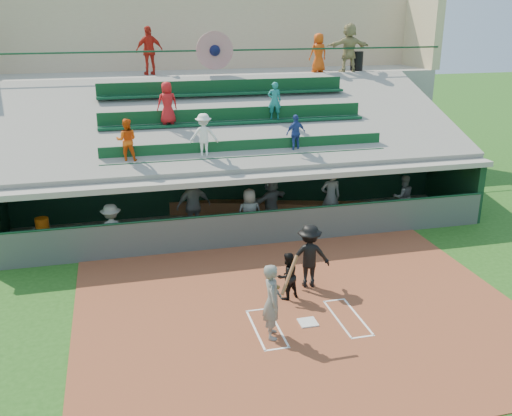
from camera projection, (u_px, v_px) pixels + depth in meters
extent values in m
plane|color=#204F16|center=(308.00, 324.00, 13.70)|extent=(100.00, 100.00, 0.00)
cube|color=brown|center=(301.00, 313.00, 14.16)|extent=(11.00, 9.00, 0.02)
cube|color=silver|center=(308.00, 322.00, 13.69)|extent=(0.43, 0.43, 0.03)
cube|color=white|center=(278.00, 327.00, 13.52)|extent=(0.05, 1.80, 0.01)
cube|color=silver|center=(337.00, 319.00, 13.86)|extent=(0.05, 1.80, 0.01)
cube|color=white|center=(255.00, 330.00, 13.39)|extent=(0.05, 1.80, 0.01)
cube|color=white|center=(358.00, 316.00, 13.99)|extent=(0.05, 1.80, 0.01)
cube|color=white|center=(257.00, 310.00, 14.28)|extent=(0.60, 0.05, 0.01)
cube|color=white|center=(334.00, 300.00, 14.75)|extent=(0.60, 0.05, 0.01)
cube|color=white|center=(277.00, 349.00, 12.63)|extent=(0.60, 0.05, 0.01)
cube|color=white|center=(363.00, 337.00, 13.10)|extent=(0.60, 0.05, 0.01)
cube|color=gray|center=(245.00, 226.00, 19.88)|extent=(16.00, 3.50, 0.04)
cube|color=gray|center=(210.00, 125.00, 25.32)|extent=(20.00, 3.00, 4.60)
cube|color=#505651|center=(257.00, 229.00, 18.10)|extent=(16.00, 0.06, 1.10)
cylinder|color=#123A22|center=(257.00, 212.00, 17.91)|extent=(16.00, 0.08, 0.08)
cube|color=black|center=(234.00, 182.00, 21.13)|extent=(16.00, 0.25, 2.20)
cube|color=#10311B|center=(452.00, 180.00, 21.36)|extent=(0.25, 3.50, 2.20)
cube|color=gray|center=(244.00, 165.00, 19.16)|extent=(16.40, 3.90, 0.18)
cube|color=gray|center=(225.00, 169.00, 22.71)|extent=(16.40, 3.50, 2.30)
cube|color=gray|center=(217.00, 132.00, 23.85)|extent=(16.40, 0.30, 4.60)
cube|color=gray|center=(233.00, 119.00, 20.45)|extent=(16.40, 6.51, 2.37)
cube|color=#0D3A1E|center=(248.00, 156.00, 18.51)|extent=(9.40, 0.42, 0.08)
cube|color=#0E3D1F|center=(247.00, 147.00, 18.61)|extent=(9.40, 0.06, 0.45)
cube|color=#0D3A23|center=(236.00, 122.00, 20.01)|extent=(9.40, 0.42, 0.08)
cube|color=#0D3C1C|center=(234.00, 114.00, 20.10)|extent=(9.40, 0.06, 0.45)
cube|color=#0C3621|center=(225.00, 94.00, 21.50)|extent=(9.40, 0.42, 0.08)
cube|color=#0D391B|center=(224.00, 86.00, 21.60)|extent=(9.40, 0.06, 0.45)
imported|color=#E5510D|center=(127.00, 140.00, 17.50)|extent=(0.71, 0.59, 1.32)
imported|color=white|center=(204.00, 135.00, 18.04)|extent=(0.95, 0.62, 1.38)
imported|color=navy|center=(296.00, 133.00, 18.76)|extent=(0.77, 0.46, 1.22)
imported|color=red|center=(167.00, 103.00, 19.31)|extent=(0.77, 0.58, 1.43)
imported|color=#1A7776|center=(274.00, 101.00, 20.20)|extent=(0.53, 0.40, 1.31)
cylinder|color=#133C21|center=(215.00, 50.00, 22.86)|extent=(20.00, 0.07, 0.07)
cylinder|color=#A91820|center=(215.00, 50.00, 22.84)|extent=(1.50, 0.06, 1.50)
sphere|color=#0D1137|center=(215.00, 51.00, 22.81)|extent=(0.44, 0.44, 0.44)
cube|color=tan|center=(202.00, 32.00, 25.41)|extent=(20.00, 0.40, 3.20)
cube|color=#C7B384|center=(422.00, 31.00, 26.32)|extent=(0.40, 3.00, 3.20)
imported|color=#60635D|center=(272.00, 301.00, 12.86)|extent=(0.53, 0.71, 1.79)
cylinder|color=#905A34|center=(290.00, 275.00, 12.58)|extent=(0.56, 0.54, 0.75)
sphere|color=brown|center=(278.00, 287.00, 12.78)|extent=(0.10, 0.10, 0.10)
imported|color=black|center=(287.00, 276.00, 14.68)|extent=(0.74, 0.66, 1.27)
imported|color=black|center=(309.00, 256.00, 15.27)|extent=(1.24, 0.85, 1.76)
cube|color=#925D35|center=(233.00, 208.00, 20.85)|extent=(15.84, 5.23, 0.49)
cube|color=white|center=(43.00, 241.00, 17.64)|extent=(0.91, 0.81, 0.65)
cylinder|color=#D3590C|center=(42.00, 225.00, 17.50)|extent=(0.41, 0.41, 0.41)
imported|color=#5B5E59|center=(112.00, 230.00, 17.16)|extent=(1.08, 0.65, 1.64)
imported|color=#60625D|center=(194.00, 206.00, 18.75)|extent=(1.24, 0.71, 2.00)
imported|color=#575A55|center=(250.00, 214.00, 18.41)|extent=(0.85, 0.57, 1.70)
imported|color=#5C5F5A|center=(271.00, 201.00, 19.56)|extent=(1.70, 1.30, 1.79)
imported|color=#60625D|center=(331.00, 197.00, 19.69)|extent=(0.73, 0.49, 1.95)
imported|color=#555752|center=(403.00, 197.00, 20.33)|extent=(0.82, 0.66, 1.59)
cylinder|color=black|center=(357.00, 61.00, 25.05)|extent=(0.55, 0.55, 0.83)
imported|color=red|center=(149.00, 51.00, 23.21)|extent=(1.22, 0.76, 1.94)
imported|color=#D1450C|center=(318.00, 53.00, 24.27)|extent=(0.87, 0.65, 1.62)
imported|color=tan|center=(349.00, 48.00, 24.41)|extent=(1.91, 0.70, 2.03)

